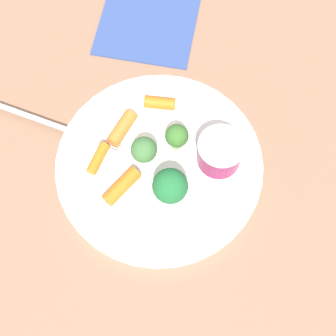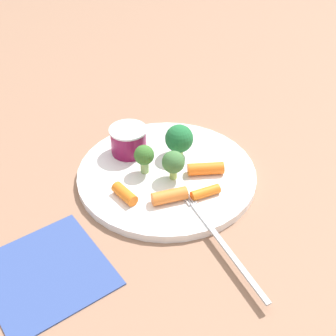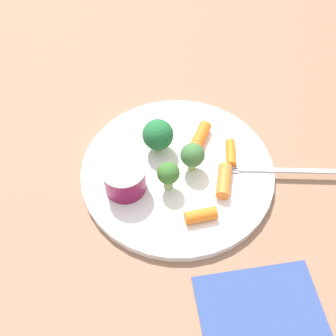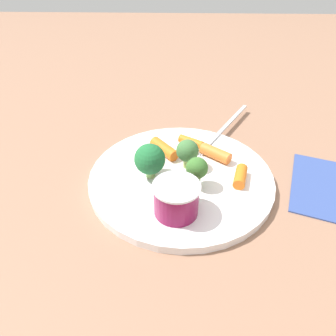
{
  "view_description": "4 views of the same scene",
  "coord_description": "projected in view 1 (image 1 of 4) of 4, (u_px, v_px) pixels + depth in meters",
  "views": [
    {
      "loc": [
        0.03,
        0.25,
        0.6
      ],
      "look_at": [
        -0.01,
        0.02,
        0.03
      ],
      "focal_mm": 54.05,
      "sensor_mm": 36.0,
      "label": 1
    },
    {
      "loc": [
        0.29,
        -0.42,
        0.42
      ],
      "look_at": [
        0.0,
        -0.0,
        0.02
      ],
      "focal_mm": 47.13,
      "sensor_mm": 36.0,
      "label": 2
    },
    {
      "loc": [
        -0.17,
        -0.29,
        0.47
      ],
      "look_at": [
        -0.02,
        -0.0,
        0.03
      ],
      "focal_mm": 44.9,
      "sensor_mm": 36.0,
      "label": 3
    },
    {
      "loc": [
        -0.34,
        0.01,
        0.28
      ],
      "look_at": [
        0.0,
        0.02,
        0.02
      ],
      "focal_mm": 32.42,
      "sensor_mm": 36.0,
      "label": 4
    }
  ],
  "objects": [
    {
      "name": "ground_plane",
      "position": [
        159.0,
        167.0,
        0.65
      ],
      "size": [
        2.4,
        2.4,
        0.0
      ],
      "primitive_type": "plane",
      "color": "#8E664F"
    },
    {
      "name": "plate",
      "position": [
        159.0,
        165.0,
        0.64
      ],
      "size": [
        0.26,
        0.26,
        0.01
      ],
      "primitive_type": "cylinder",
      "color": "white",
      "rests_on": "ground_plane"
    },
    {
      "name": "sauce_cup",
      "position": [
        220.0,
        152.0,
        0.62
      ],
      "size": [
        0.06,
        0.06,
        0.04
      ],
      "color": "maroon",
      "rests_on": "plate"
    },
    {
      "name": "broccoli_floret_0",
      "position": [
        170.0,
        186.0,
        0.59
      ],
      "size": [
        0.04,
        0.04,
        0.05
      ],
      "color": "#7FBC5F",
      "rests_on": "plate"
    },
    {
      "name": "broccoli_floret_1",
      "position": [
        144.0,
        150.0,
        0.61
      ],
      "size": [
        0.03,
        0.03,
        0.05
      ],
      "color": "#96B85B",
      "rests_on": "plate"
    },
    {
      "name": "broccoli_floret_2",
      "position": [
        177.0,
        137.0,
        0.62
      ],
      "size": [
        0.03,
        0.03,
        0.05
      ],
      "color": "#85AC68",
      "rests_on": "plate"
    },
    {
      "name": "carrot_stick_0",
      "position": [
        121.0,
        186.0,
        0.61
      ],
      "size": [
        0.05,
        0.05,
        0.02
      ],
      "primitive_type": "cylinder",
      "rotation": [
        1.57,
        0.0,
        2.26
      ],
      "color": "orange",
      "rests_on": "plate"
    },
    {
      "name": "carrot_stick_1",
      "position": [
        160.0,
        103.0,
        0.66
      ],
      "size": [
        0.04,
        0.03,
        0.02
      ],
      "primitive_type": "cylinder",
      "rotation": [
        1.57,
        0.0,
        4.44
      ],
      "color": "orange",
      "rests_on": "plate"
    },
    {
      "name": "carrot_stick_2",
      "position": [
        122.0,
        128.0,
        0.64
      ],
      "size": [
        0.04,
        0.05,
        0.02
      ],
      "primitive_type": "cylinder",
      "rotation": [
        1.57,
        0.0,
        5.62
      ],
      "color": "orange",
      "rests_on": "plate"
    },
    {
      "name": "carrot_stick_3",
      "position": [
        98.0,
        158.0,
        0.63
      ],
      "size": [
        0.03,
        0.04,
        0.01
      ],
      "primitive_type": "cylinder",
      "rotation": [
        1.57,
        0.0,
        2.59
      ],
      "color": "orange",
      "rests_on": "plate"
    },
    {
      "name": "fork",
      "position": [
        52.0,
        124.0,
        0.66
      ],
      "size": [
        0.18,
        0.11,
        0.0
      ],
      "color": "#B4B6BD",
      "rests_on": "plate"
    },
    {
      "name": "napkin",
      "position": [
        147.0,
        23.0,
        0.73
      ],
      "size": [
        0.18,
        0.17,
        0.0
      ],
      "primitive_type": "cube",
      "rotation": [
        0.0,
        0.0,
        -0.34
      ],
      "color": "#324789",
      "rests_on": "ground_plane"
    }
  ]
}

